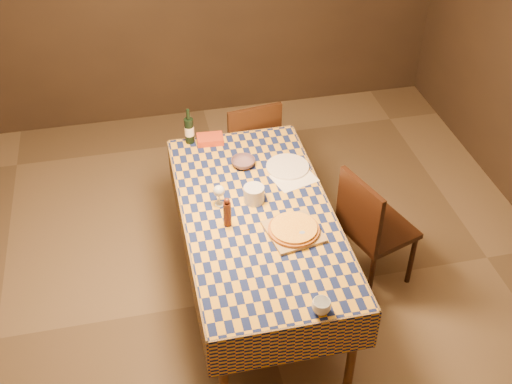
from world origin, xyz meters
The scene contains 16 objects.
room centered at (0.00, 0.00, 1.35)m, with size 5.00×5.10×2.70m.
dining_table centered at (0.00, 0.00, 0.69)m, with size 0.94×1.84×0.77m.
cutting_board centered at (0.17, -0.23, 0.78)m, with size 0.31×0.31×0.02m, color #A2814C.
pizza centered at (0.17, -0.23, 0.80)m, with size 0.35×0.35×0.03m.
pepper_mill centered at (-0.20, -0.06, 0.87)m, with size 0.06×0.06×0.21m.
bowl centered at (0.01, 0.50, 0.80)m, with size 0.16×0.16×0.05m, color #624852.
wine_glass centered at (-0.22, 0.13, 0.87)m, with size 0.08×0.08×0.15m.
wine_bottle centered at (-0.31, 0.87, 0.87)m, with size 0.09×0.09×0.27m.
deli_tub centered at (0.00, 0.12, 0.82)m, with size 0.13×0.13×0.11m, color silver.
takeout_container centered at (-0.17, 0.83, 0.79)m, with size 0.19×0.13×0.05m, color #B23717.
white_plate centered at (0.30, 0.41, 0.78)m, with size 0.29×0.29×0.02m, color white.
tumbler centered at (0.16, -0.85, 0.81)m, with size 0.10×0.10×0.08m, color white.
flour_patch centered at (0.31, 0.29, 0.77)m, with size 0.27×0.21×0.00m, color white.
flour_bag centered at (0.21, -0.28, 0.80)m, with size 0.17×0.13×0.05m, color #91A0BA.
chair_far centered at (0.17, 1.08, 0.52)m, with size 0.48×0.48×0.93m.
chair_right centered at (0.77, -0.01, 0.52)m, with size 0.54×0.53×0.93m.
Camera 1 is at (-0.66, -2.95, 3.41)m, focal length 45.00 mm.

